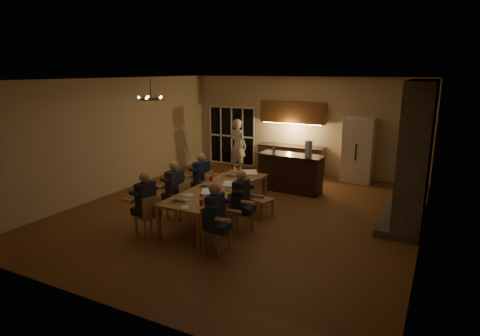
% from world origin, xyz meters
% --- Properties ---
extents(floor, '(9.00, 9.00, 0.00)m').
position_xyz_m(floor, '(0.00, 0.00, 0.00)').
color(floor, brown).
rests_on(floor, ground).
extents(back_wall, '(8.00, 0.04, 3.20)m').
position_xyz_m(back_wall, '(0.00, 4.52, 1.60)').
color(back_wall, tan).
rests_on(back_wall, ground).
extents(left_wall, '(0.04, 9.00, 3.20)m').
position_xyz_m(left_wall, '(-4.02, 0.00, 1.60)').
color(left_wall, tan).
rests_on(left_wall, ground).
extents(right_wall, '(0.04, 9.00, 3.20)m').
position_xyz_m(right_wall, '(4.02, 0.00, 1.60)').
color(right_wall, tan).
rests_on(right_wall, ground).
extents(ceiling, '(8.00, 9.00, 0.04)m').
position_xyz_m(ceiling, '(0.00, 0.00, 3.22)').
color(ceiling, white).
rests_on(ceiling, back_wall).
extents(french_doors, '(1.86, 0.08, 2.10)m').
position_xyz_m(french_doors, '(-2.70, 4.47, 1.05)').
color(french_doors, black).
rests_on(french_doors, ground).
extents(fireplace, '(0.58, 2.50, 3.20)m').
position_xyz_m(fireplace, '(3.70, 1.20, 1.60)').
color(fireplace, '#64574F').
rests_on(fireplace, ground).
extents(kitchenette, '(2.24, 0.68, 2.40)m').
position_xyz_m(kitchenette, '(-0.30, 4.20, 1.20)').
color(kitchenette, brown).
rests_on(kitchenette, ground).
extents(refrigerator, '(0.90, 0.68, 2.00)m').
position_xyz_m(refrigerator, '(1.90, 4.15, 1.00)').
color(refrigerator, beige).
rests_on(refrigerator, ground).
extents(dining_table, '(1.10, 3.32, 0.75)m').
position_xyz_m(dining_table, '(-0.33, -0.61, 0.38)').
color(dining_table, '#B07B46').
rests_on(dining_table, ground).
extents(bar_island, '(1.89, 0.78, 1.08)m').
position_xyz_m(bar_island, '(0.41, 2.22, 0.54)').
color(bar_island, black).
rests_on(bar_island, ground).
extents(chair_left_near, '(0.56, 0.56, 0.89)m').
position_xyz_m(chair_left_near, '(-1.15, -2.15, 0.45)').
color(chair_left_near, '#A68353').
rests_on(chair_left_near, ground).
extents(chair_left_mid, '(0.45, 0.45, 0.89)m').
position_xyz_m(chair_left_mid, '(-1.18, -1.04, 0.45)').
color(chair_left_mid, '#A68353').
rests_on(chair_left_mid, ground).
extents(chair_left_far, '(0.48, 0.48, 0.89)m').
position_xyz_m(chair_left_far, '(-1.21, 0.05, 0.45)').
color(chair_left_far, '#A68353').
rests_on(chair_left_far, ground).
extents(chair_right_near, '(0.47, 0.47, 0.89)m').
position_xyz_m(chair_right_near, '(0.53, -2.17, 0.45)').
color(chair_right_near, '#A68353').
rests_on(chair_right_near, ground).
extents(chair_right_mid, '(0.46, 0.46, 0.89)m').
position_xyz_m(chair_right_mid, '(0.53, -1.12, 0.45)').
color(chair_right_mid, '#A68353').
rests_on(chair_right_mid, ground).
extents(chair_right_far, '(0.54, 0.54, 0.89)m').
position_xyz_m(chair_right_far, '(0.54, -0.07, 0.45)').
color(chair_right_far, '#A68353').
rests_on(chair_right_far, ground).
extents(person_left_near, '(0.66, 0.66, 1.38)m').
position_xyz_m(person_left_near, '(-1.17, -2.16, 0.69)').
color(person_left_near, '#22242C').
rests_on(person_left_near, ground).
extents(person_right_near, '(0.64, 0.64, 1.38)m').
position_xyz_m(person_right_near, '(0.53, -2.21, 0.69)').
color(person_right_near, '#1C2C47').
rests_on(person_right_near, ground).
extents(person_left_mid, '(0.68, 0.68, 1.38)m').
position_xyz_m(person_left_mid, '(-1.23, -1.07, 0.69)').
color(person_left_mid, '#34383E').
rests_on(person_left_mid, ground).
extents(person_right_mid, '(0.61, 0.61, 1.38)m').
position_xyz_m(person_right_mid, '(0.52, -1.12, 0.69)').
color(person_right_mid, '#22242C').
rests_on(person_right_mid, ground).
extents(person_left_far, '(0.70, 0.70, 1.38)m').
position_xyz_m(person_left_far, '(-1.17, -0.00, 0.69)').
color(person_left_far, '#1C2C47').
rests_on(person_left_far, ground).
extents(standing_person, '(0.74, 0.57, 1.81)m').
position_xyz_m(standing_person, '(-2.00, 3.59, 0.90)').
color(standing_person, silver).
rests_on(standing_person, ground).
extents(chandelier, '(0.58, 0.58, 0.03)m').
position_xyz_m(chandelier, '(-1.91, -0.93, 2.75)').
color(chandelier, black).
rests_on(chandelier, ceiling).
extents(laptop_a, '(0.34, 0.30, 0.23)m').
position_xyz_m(laptop_a, '(-0.55, -1.73, 0.86)').
color(laptop_a, silver).
rests_on(laptop_a, dining_table).
extents(laptop_b, '(0.38, 0.35, 0.23)m').
position_xyz_m(laptop_b, '(-0.13, -1.41, 0.86)').
color(laptop_b, silver).
rests_on(laptop_b, dining_table).
extents(laptop_c, '(0.35, 0.31, 0.23)m').
position_xyz_m(laptop_c, '(-0.62, -0.58, 0.86)').
color(laptop_c, silver).
rests_on(laptop_c, dining_table).
extents(laptop_d, '(0.35, 0.31, 0.23)m').
position_xyz_m(laptop_d, '(-0.03, -0.68, 0.86)').
color(laptop_d, silver).
rests_on(laptop_d, dining_table).
extents(laptop_e, '(0.35, 0.31, 0.23)m').
position_xyz_m(laptop_e, '(-0.54, 0.50, 0.86)').
color(laptop_e, silver).
rests_on(laptop_e, dining_table).
extents(laptop_f, '(0.42, 0.40, 0.23)m').
position_xyz_m(laptop_f, '(-0.04, 0.51, 0.86)').
color(laptop_f, silver).
rests_on(laptop_f, dining_table).
extents(mug_front, '(0.08, 0.08, 0.10)m').
position_xyz_m(mug_front, '(-0.35, -1.03, 0.80)').
color(mug_front, white).
rests_on(mug_front, dining_table).
extents(mug_mid, '(0.07, 0.07, 0.10)m').
position_xyz_m(mug_mid, '(-0.19, 0.00, 0.80)').
color(mug_mid, white).
rests_on(mug_mid, dining_table).
extents(mug_back, '(0.09, 0.09, 0.10)m').
position_xyz_m(mug_back, '(-0.69, 0.24, 0.80)').
color(mug_back, white).
rests_on(mug_back, dining_table).
extents(redcup_near, '(0.08, 0.08, 0.12)m').
position_xyz_m(redcup_near, '(-0.01, -1.84, 0.81)').
color(redcup_near, red).
rests_on(redcup_near, dining_table).
extents(redcup_mid, '(0.08, 0.08, 0.12)m').
position_xyz_m(redcup_mid, '(-0.77, -0.21, 0.81)').
color(redcup_mid, red).
rests_on(redcup_mid, dining_table).
extents(can_silver, '(0.07, 0.07, 0.12)m').
position_xyz_m(can_silver, '(-0.32, -1.36, 0.81)').
color(can_silver, '#B2B2B7').
rests_on(can_silver, dining_table).
extents(can_cola, '(0.07, 0.07, 0.12)m').
position_xyz_m(can_cola, '(-0.45, 0.71, 0.81)').
color(can_cola, '#3F0F0C').
rests_on(can_cola, dining_table).
extents(can_right, '(0.07, 0.07, 0.12)m').
position_xyz_m(can_right, '(0.08, -0.35, 0.81)').
color(can_right, '#B2B2B7').
rests_on(can_right, dining_table).
extents(plate_near, '(0.23, 0.23, 0.02)m').
position_xyz_m(plate_near, '(0.05, -1.24, 0.76)').
color(plate_near, white).
rests_on(plate_near, dining_table).
extents(plate_left, '(0.26, 0.26, 0.02)m').
position_xyz_m(plate_left, '(-0.61, -1.44, 0.76)').
color(plate_left, white).
rests_on(plate_left, dining_table).
extents(plate_far, '(0.24, 0.24, 0.02)m').
position_xyz_m(plate_far, '(0.08, 0.10, 0.76)').
color(plate_far, white).
rests_on(plate_far, dining_table).
extents(notepad, '(0.21, 0.24, 0.01)m').
position_xyz_m(notepad, '(-0.22, -2.11, 0.76)').
color(notepad, white).
rests_on(notepad, dining_table).
extents(bar_bottle, '(0.08, 0.08, 0.24)m').
position_xyz_m(bar_bottle, '(-0.11, 2.19, 1.20)').
color(bar_bottle, '#99999E').
rests_on(bar_bottle, bar_island).
extents(bar_blender, '(0.18, 0.18, 0.44)m').
position_xyz_m(bar_blender, '(0.94, 2.13, 1.30)').
color(bar_blender, silver).
rests_on(bar_blender, bar_island).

